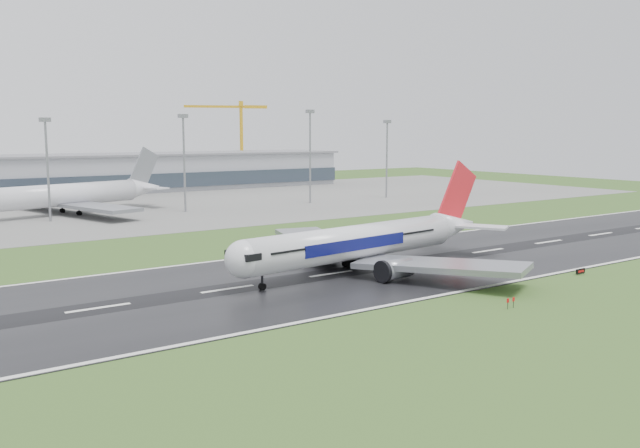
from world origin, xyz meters
TOP-DOWN VIEW (x-y plane):
  - ground at (0.00, 0.00)m, footprint 520.00×520.00m
  - runway at (0.00, 0.00)m, footprint 400.00×45.00m
  - apron at (0.00, 125.00)m, footprint 400.00×130.00m
  - terminal at (0.00, 185.00)m, footprint 240.00×36.00m
  - main_airliner at (8.12, -0.65)m, footprint 67.27×64.75m
  - parked_airliner at (-16.26, 113.92)m, footprint 78.86×75.79m
  - tower_crane at (87.58, 200.00)m, footprint 38.34×16.84m
  - runway_sign at (35.58, -24.60)m, footprint 2.30×0.75m
  - floodmast_2 at (-24.58, 100.00)m, footprint 0.64×0.64m
  - floodmast_3 at (15.31, 100.00)m, footprint 0.64×0.64m
  - floodmast_4 at (61.89, 100.00)m, footprint 0.64×0.64m
  - floodmast_5 at (96.65, 100.00)m, footprint 0.64×0.64m

SIDE VIEW (x-z plane):
  - ground at x=0.00m, z-range 0.00..0.00m
  - apron at x=0.00m, z-range 0.00..0.08m
  - runway at x=0.00m, z-range 0.00..0.10m
  - runway_sign at x=35.58m, z-range 0.00..1.04m
  - terminal at x=0.00m, z-range 0.00..15.00m
  - main_airliner at x=8.12m, z-range 0.10..18.01m
  - parked_airliner at x=-16.26m, z-range 0.08..19.08m
  - floodmast_2 at x=-24.58m, z-range 0.00..27.35m
  - floodmast_5 at x=96.65m, z-range 0.00..28.03m
  - floodmast_3 at x=15.31m, z-range 0.00..28.92m
  - floodmast_4 at x=61.89m, z-range 0.00..31.16m
  - tower_crane at x=87.58m, z-range 0.00..40.18m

